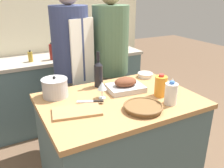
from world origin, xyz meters
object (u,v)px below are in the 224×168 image
(cutting_board, at_px, (77,111))
(mixing_bowl, at_px, (145,75))
(person_cook_aproned, at_px, (72,65))
(milk_jug, at_px, (171,94))
(knife_chef, at_px, (91,101))
(wicker_basket, at_px, (143,107))
(condiment_bottle_extra, at_px, (30,57))
(juice_jug, at_px, (161,86))
(wine_bottle_green, at_px, (98,73))
(condiment_bottle_tall, at_px, (69,47))
(roasting_pan, at_px, (125,86))
(person_cook_guest, at_px, (111,61))
(stand_mixer, at_px, (104,40))
(wine_glass_right, at_px, (172,83))
(wine_glass_left, at_px, (102,86))
(stock_pot, at_px, (55,88))
(condiment_bottle_short, at_px, (52,52))

(cutting_board, xyz_separation_m, mixing_bowl, (0.85, 0.38, 0.02))
(person_cook_aproned, bearing_deg, milk_jug, -89.62)
(milk_jug, bearing_deg, knife_chef, 152.34)
(wicker_basket, bearing_deg, condiment_bottle_extra, 107.10)
(juice_jug, distance_m, wine_bottle_green, 0.55)
(condiment_bottle_tall, bearing_deg, roasting_pan, -88.69)
(cutting_board, relative_size, mixing_bowl, 2.43)
(cutting_board, distance_m, juice_jug, 0.70)
(wicker_basket, height_order, knife_chef, wicker_basket)
(knife_chef, bearing_deg, person_cook_aproned, 81.48)
(person_cook_aproned, xyz_separation_m, person_cook_guest, (0.43, -0.03, -0.01))
(roasting_pan, xyz_separation_m, stand_mixer, (0.47, 1.37, 0.11))
(juice_jug, bearing_deg, milk_jug, -100.26)
(juice_jug, height_order, person_cook_guest, person_cook_guest)
(wicker_basket, height_order, condiment_bottle_tall, condiment_bottle_tall)
(mixing_bowl, relative_size, stand_mixer, 0.48)
(juice_jug, distance_m, stand_mixer, 1.62)
(cutting_board, xyz_separation_m, juice_jug, (0.70, -0.04, 0.07))
(mixing_bowl, xyz_separation_m, milk_jug, (-0.18, -0.57, 0.06))
(milk_jug, bearing_deg, cutting_board, 163.59)
(knife_chef, height_order, person_cook_guest, person_cook_guest)
(wine_bottle_green, height_order, person_cook_aproned, person_cook_aproned)
(milk_jug, height_order, condiment_bottle_tall, condiment_bottle_tall)
(roasting_pan, relative_size, wine_glass_right, 2.36)
(milk_jug, bearing_deg, stand_mixer, 80.18)
(roasting_pan, xyz_separation_m, milk_jug, (0.17, -0.38, 0.04))
(cutting_board, height_order, wine_glass_left, wine_glass_left)
(wine_glass_right, bearing_deg, condiment_bottle_tall, 101.36)
(juice_jug, relative_size, milk_jug, 1.01)
(stock_pot, distance_m, stand_mixer, 1.59)
(wicker_basket, height_order, condiment_bottle_extra, condiment_bottle_extra)
(wicker_basket, bearing_deg, mixing_bowl, 53.50)
(wine_bottle_green, height_order, condiment_bottle_extra, wine_bottle_green)
(wine_glass_left, distance_m, condiment_bottle_extra, 1.31)
(wicker_basket, xyz_separation_m, condiment_bottle_extra, (-0.49, 1.59, 0.06))
(wicker_basket, distance_m, juice_jug, 0.31)
(stand_mixer, xyz_separation_m, person_cook_guest, (-0.28, -0.75, -0.07))
(condiment_bottle_short, bearing_deg, condiment_bottle_tall, 36.61)
(stock_pot, bearing_deg, person_cook_aproned, 57.42)
(wine_glass_right, bearing_deg, stand_mixer, 83.90)
(roasting_pan, height_order, wine_glass_left, wine_glass_left)
(wine_glass_left, bearing_deg, mixing_bowl, 22.27)
(roasting_pan, distance_m, wine_bottle_green, 0.26)
(condiment_bottle_tall, distance_m, condiment_bottle_short, 0.34)
(condiment_bottle_tall, height_order, person_cook_guest, person_cook_guest)
(stock_pot, relative_size, wine_glass_left, 1.51)
(juice_jug, bearing_deg, wine_bottle_green, 130.62)
(cutting_board, bearing_deg, stock_pot, 99.38)
(cutting_board, relative_size, stock_pot, 1.79)
(person_cook_aproned, bearing_deg, condiment_bottle_short, 74.75)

